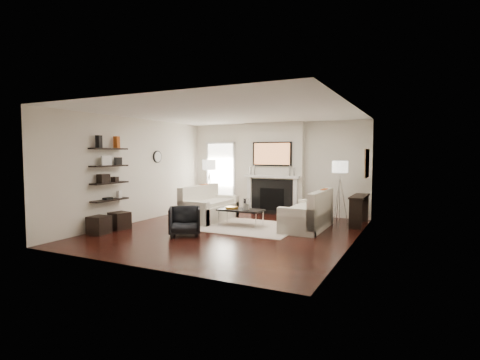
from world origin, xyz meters
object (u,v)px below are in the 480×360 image
at_px(lamp_left_shade, 209,165).
at_px(lamp_right_shade, 340,167).
at_px(coffee_table, 241,210).
at_px(armchair, 185,220).
at_px(loveseat_left_base, 210,212).
at_px(ottoman_near, 120,221).
at_px(loveseat_right_base, 307,220).

xyz_separation_m(lamp_left_shade, lamp_right_shade, (3.90, 0.01, 0.00)).
height_order(lamp_left_shade, lamp_right_shade, same).
relative_size(coffee_table, armchair, 1.60).
bearing_deg(loveseat_left_base, coffee_table, -19.11).
bearing_deg(ottoman_near, loveseat_left_base, 55.93).
distance_m(coffee_table, ottoman_near, 2.91).
relative_size(loveseat_right_base, armchair, 2.62).
height_order(armchair, lamp_left_shade, lamp_left_shade).
bearing_deg(loveseat_left_base, loveseat_right_base, 0.34).
relative_size(armchair, lamp_left_shade, 1.71).
xyz_separation_m(loveseat_right_base, lamp_right_shade, (0.53, 1.14, 1.24)).
height_order(loveseat_right_base, coffee_table, same).
height_order(coffee_table, lamp_left_shade, lamp_left_shade).
distance_m(armchair, lamp_left_shade, 3.40).
height_order(loveseat_left_base, loveseat_right_base, same).
relative_size(loveseat_left_base, ottoman_near, 4.50).
xyz_separation_m(loveseat_left_base, ottoman_near, (-1.33, -1.96, -0.01)).
relative_size(loveseat_left_base, armchair, 2.62).
distance_m(lamp_right_shade, ottoman_near, 5.63).
bearing_deg(coffee_table, armchair, -114.13).
bearing_deg(ottoman_near, armchair, 3.65).
distance_m(coffee_table, lamp_left_shade, 2.60).
distance_m(armchair, lamp_right_shade, 4.21).
height_order(armchair, lamp_right_shade, lamp_right_shade).
xyz_separation_m(loveseat_left_base, armchair, (0.46, -1.85, 0.13)).
height_order(loveseat_right_base, lamp_left_shade, lamp_left_shade).
xyz_separation_m(loveseat_left_base, coffee_table, (1.11, -0.39, 0.19)).
bearing_deg(lamp_left_shade, coffee_table, -40.25).
distance_m(loveseat_left_base, lamp_right_shade, 3.62).
relative_size(loveseat_left_base, loveseat_right_base, 1.00).
distance_m(loveseat_left_base, loveseat_right_base, 2.66).
relative_size(coffee_table, lamp_right_shade, 2.75).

